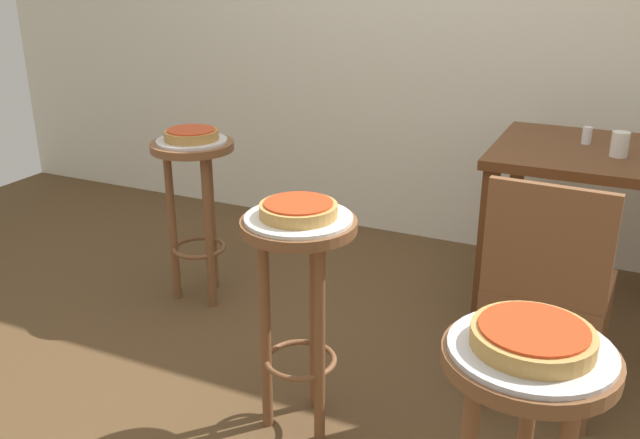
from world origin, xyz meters
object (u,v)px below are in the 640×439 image
object	(u,v)px
pizza_middle	(298,209)
dining_table	(593,180)
wooden_chair	(547,283)
serving_plate_leftside	(192,141)
cup_near_edge	(620,144)
pizza_foreground	(533,337)
stool_leftside	(195,187)
stool_foreground	(520,434)
serving_plate_foreground	(531,349)
pizza_leftside	(191,134)
condiment_shaker	(587,135)
serving_plate_middle	(299,218)
stool_middle	(299,280)

from	to	relation	value
pizza_middle	dining_table	distance (m)	1.45
wooden_chair	pizza_middle	bearing A→B (deg)	-145.73
serving_plate_leftside	cup_near_edge	bearing A→B (deg)	16.23
pizza_foreground	stool_leftside	xyz separation A→B (m)	(-1.62, 1.12, -0.24)
serving_plate_leftside	cup_near_edge	world-z (taller)	cup_near_edge
stool_foreground	pizza_foreground	xyz separation A→B (m)	(-0.00, 0.00, 0.24)
pizza_foreground	cup_near_edge	size ratio (longest dim) A/B	2.54
cup_near_edge	serving_plate_foreground	bearing A→B (deg)	-92.63
serving_plate_foreground	wooden_chair	xyz separation A→B (m)	(-0.07, 0.95, -0.29)
cup_near_edge	wooden_chair	distance (m)	0.76
pizza_leftside	condiment_shaker	world-z (taller)	condiment_shaker
dining_table	serving_plate_middle	bearing A→B (deg)	-122.01
wooden_chair	stool_middle	bearing A→B (deg)	-145.73
serving_plate_foreground	cup_near_edge	distance (m)	1.61
pizza_foreground	pizza_leftside	bearing A→B (deg)	145.45
pizza_foreground	stool_leftside	bearing A→B (deg)	145.45
pizza_middle	condiment_shaker	distance (m)	1.48
serving_plate_foreground	serving_plate_leftside	world-z (taller)	same
condiment_shaker	pizza_leftside	bearing A→B (deg)	-157.43
stool_middle	cup_near_edge	bearing A→B (deg)	53.38
serving_plate_middle	stool_leftside	xyz separation A→B (m)	(-0.85, 0.65, -0.21)
pizza_middle	wooden_chair	xyz separation A→B (m)	(0.70, 0.48, -0.32)
condiment_shaker	stool_leftside	bearing A→B (deg)	-157.43
pizza_foreground	stool_leftside	world-z (taller)	pizza_foreground
pizza_middle	stool_leftside	size ratio (longest dim) A/B	0.32
stool_foreground	serving_plate_middle	world-z (taller)	serving_plate_middle
pizza_foreground	serving_plate_foreground	bearing A→B (deg)	0.00
serving_plate_middle	pizza_leftside	bearing A→B (deg)	142.72
pizza_leftside	pizza_foreground	bearing A→B (deg)	-34.55
stool_leftside	stool_foreground	bearing A→B (deg)	-34.55
pizza_middle	serving_plate_leftside	distance (m)	1.07
condiment_shaker	cup_near_edge	bearing A→B (deg)	-48.82
serving_plate_foreground	pizza_foreground	distance (m)	0.03
stool_middle	serving_plate_middle	bearing A→B (deg)	90.00
serving_plate_leftside	wooden_chair	size ratio (longest dim) A/B	0.36
stool_leftside	serving_plate_leftside	xyz separation A→B (m)	(0.00, -0.00, 0.21)
serving_plate_leftside	serving_plate_foreground	bearing A→B (deg)	-34.55
pizza_leftside	serving_plate_middle	bearing A→B (deg)	-37.28
dining_table	stool_leftside	bearing A→B (deg)	-160.38
serving_plate_leftside	condiment_shaker	distance (m)	1.69
dining_table	stool_foreground	bearing A→B (deg)	-89.67
stool_foreground	stool_leftside	distance (m)	1.97
stool_middle	pizza_leftside	world-z (taller)	pizza_leftside
stool_leftside	condiment_shaker	bearing A→B (deg)	22.57
stool_foreground	stool_leftside	xyz separation A→B (m)	(-1.62, 1.12, 0.00)
stool_foreground	wooden_chair	size ratio (longest dim) A/B	0.88
serving_plate_foreground	stool_leftside	world-z (taller)	serving_plate_foreground
serving_plate_foreground	stool_leftside	xyz separation A→B (m)	(-1.62, 1.12, -0.21)
stool_foreground	serving_plate_leftside	bearing A→B (deg)	145.45
stool_foreground	cup_near_edge	bearing A→B (deg)	87.37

